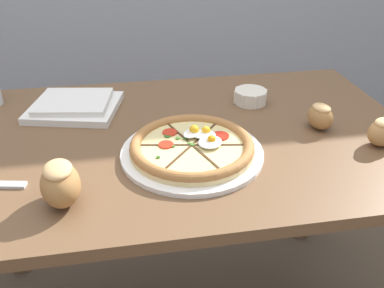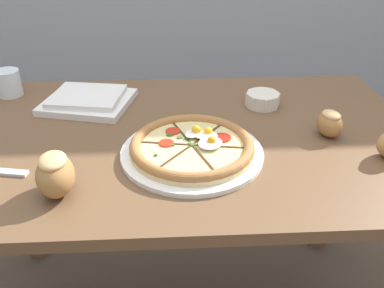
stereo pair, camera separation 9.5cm
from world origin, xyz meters
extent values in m
cube|color=brown|center=(0.00, 0.00, 0.73)|extent=(1.27, 0.77, 0.03)
cube|color=brown|center=(-0.58, 0.33, 0.36)|extent=(0.06, 0.06, 0.71)
cube|color=brown|center=(0.58, 0.33, 0.36)|extent=(0.06, 0.06, 0.71)
cylinder|color=white|center=(0.03, -0.11, 0.75)|extent=(0.34, 0.34, 0.01)
cylinder|color=#E5C684|center=(0.03, -0.11, 0.76)|extent=(0.30, 0.30, 0.01)
cylinder|color=#E0CC84|center=(0.03, -0.11, 0.77)|extent=(0.25, 0.25, 0.00)
torus|color=#A36B38|center=(0.03, -0.11, 0.77)|extent=(0.30, 0.30, 0.03)
cube|color=#472D19|center=(0.07, -0.06, 0.77)|extent=(0.08, 0.10, 0.00)
cube|color=#472D19|center=(0.01, -0.05, 0.77)|extent=(0.05, 0.12, 0.00)
cube|color=#472D19|center=(-0.03, -0.10, 0.77)|extent=(0.13, 0.03, 0.00)
cube|color=#472D19|center=(-0.01, -0.16, 0.77)|extent=(0.08, 0.10, 0.00)
cube|color=#472D19|center=(0.05, -0.17, 0.77)|extent=(0.05, 0.12, 0.00)
cube|color=#472D19|center=(0.09, -0.12, 0.77)|extent=(0.13, 0.03, 0.00)
cylinder|color=red|center=(0.10, -0.08, 0.77)|extent=(0.04, 0.04, 0.00)
cylinder|color=red|center=(0.08, -0.10, 0.77)|extent=(0.04, 0.04, 0.00)
cylinder|color=red|center=(-0.02, -0.04, 0.77)|extent=(0.04, 0.04, 0.00)
cylinder|color=red|center=(-0.03, -0.10, 0.77)|extent=(0.04, 0.04, 0.00)
ellipsoid|color=white|center=(0.06, -0.07, 0.78)|extent=(0.07, 0.06, 0.01)
sphere|color=#F4AD1E|center=(0.07, -0.07, 0.78)|extent=(0.02, 0.02, 0.02)
ellipsoid|color=white|center=(0.07, -0.11, 0.78)|extent=(0.08, 0.08, 0.01)
sphere|color=orange|center=(0.07, -0.11, 0.78)|extent=(0.02, 0.02, 0.02)
ellipsoid|color=white|center=(0.04, -0.06, 0.78)|extent=(0.06, 0.07, 0.01)
sphere|color=#F4AD1E|center=(0.04, -0.06, 0.78)|extent=(0.02, 0.02, 0.02)
cylinder|color=#2D5B1E|center=(0.02, -0.08, 0.77)|extent=(0.01, 0.01, 0.00)
cylinder|color=#477A2D|center=(0.02, -0.10, 0.77)|extent=(0.01, 0.01, 0.00)
cylinder|color=#386B23|center=(0.03, -0.11, 0.77)|extent=(0.01, 0.01, 0.00)
cylinder|color=#2D5B1E|center=(-0.02, -0.06, 0.77)|extent=(0.02, 0.02, 0.00)
cylinder|color=#2D5B1E|center=(-0.06, -0.15, 0.77)|extent=(0.01, 0.01, 0.00)
cylinder|color=#477A2D|center=(0.00, -0.07, 0.77)|extent=(0.01, 0.01, 0.00)
cylinder|color=#386B23|center=(-0.02, -0.11, 0.77)|extent=(0.01, 0.01, 0.00)
cylinder|color=silver|center=(0.25, 0.16, 0.76)|extent=(0.09, 0.09, 0.04)
cylinder|color=gold|center=(0.25, 0.16, 0.77)|extent=(0.08, 0.08, 0.02)
cylinder|color=silver|center=(0.30, 0.16, 0.76)|extent=(0.01, 0.01, 0.04)
cylinder|color=silver|center=(0.28, 0.19, 0.76)|extent=(0.01, 0.01, 0.04)
cylinder|color=silver|center=(0.25, 0.20, 0.76)|extent=(0.01, 0.01, 0.04)
cylinder|color=silver|center=(0.22, 0.19, 0.76)|extent=(0.01, 0.01, 0.04)
cylinder|color=silver|center=(0.20, 0.16, 0.76)|extent=(0.01, 0.01, 0.04)
cylinder|color=silver|center=(0.22, 0.12, 0.76)|extent=(0.01, 0.01, 0.04)
cylinder|color=silver|center=(0.25, 0.11, 0.76)|extent=(0.01, 0.01, 0.04)
cylinder|color=silver|center=(0.28, 0.12, 0.76)|extent=(0.01, 0.01, 0.04)
cube|color=silver|center=(-0.27, 0.19, 0.75)|extent=(0.28, 0.26, 0.02)
cube|color=silver|center=(-0.27, 0.19, 0.77)|extent=(0.22, 0.20, 0.02)
ellipsoid|color=#A3703D|center=(-0.26, -0.24, 0.79)|extent=(0.09, 0.11, 0.09)
ellipsoid|color=tan|center=(-0.26, -0.24, 0.82)|extent=(0.07, 0.08, 0.03)
ellipsoid|color=#A3703D|center=(0.38, -0.03, 0.78)|extent=(0.08, 0.09, 0.07)
ellipsoid|color=tan|center=(0.38, -0.03, 0.80)|extent=(0.06, 0.06, 0.02)
cylinder|color=white|center=(-0.52, 0.28, 0.78)|extent=(0.08, 0.08, 0.08)
cylinder|color=silver|center=(-0.52, 0.28, 0.77)|extent=(0.06, 0.06, 0.05)
camera|label=1|loc=(-0.11, -0.92, 1.26)|focal=38.00mm
camera|label=2|loc=(-0.01, -0.93, 1.26)|focal=38.00mm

